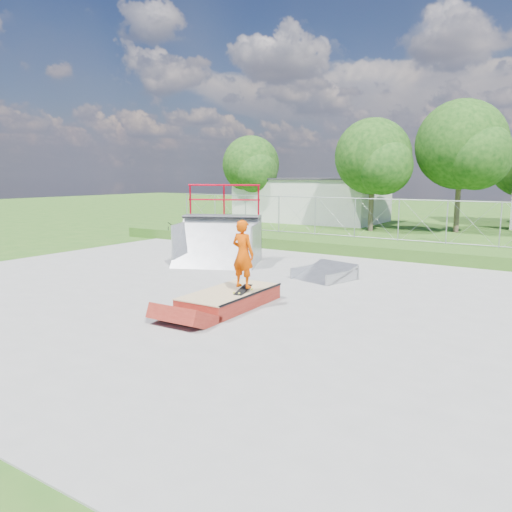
{
  "coord_description": "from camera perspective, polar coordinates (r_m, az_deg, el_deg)",
  "views": [
    {
      "loc": [
        8.57,
        -10.89,
        3.31
      ],
      "look_at": [
        1.13,
        0.53,
        1.1
      ],
      "focal_mm": 35.0,
      "sensor_mm": 36.0,
      "label": 1
    }
  ],
  "objects": [
    {
      "name": "tree_left_near",
      "position": [
        30.53,
        13.54,
        10.71
      ],
      "size": [
        4.76,
        4.48,
        6.65
      ],
      "color": "brown",
      "rests_on": "ground"
    },
    {
      "name": "skater",
      "position": [
        12.36,
        -1.51,
        -0.09
      ],
      "size": [
        0.63,
        0.43,
        1.69
      ],
      "primitive_type": "imported",
      "rotation": [
        0.0,
        0.0,
        3.1
      ],
      "color": "#CE4100",
      "rests_on": "grind_box"
    },
    {
      "name": "grind_box",
      "position": [
        12.71,
        -2.98,
        -4.92
      ],
      "size": [
        1.43,
        2.86,
        0.42
      ],
      "rotation": [
        0.0,
        0.0,
        0.02
      ],
      "color": "maroon",
      "rests_on": "concrete_pad"
    },
    {
      "name": "concrete_stairs",
      "position": [
        26.14,
        -7.96,
        2.73
      ],
      "size": [
        1.5,
        1.6,
        0.8
      ],
      "primitive_type": null,
      "color": "gray",
      "rests_on": "ground"
    },
    {
      "name": "tree_center",
      "position": [
        31.28,
        22.84,
        11.32
      ],
      "size": [
        5.44,
        5.12,
        7.6
      ],
      "color": "brown",
      "rests_on": "ground"
    },
    {
      "name": "utility_building_flat",
      "position": [
        36.87,
        6.36,
        6.34
      ],
      "size": [
        10.0,
        6.0,
        3.0
      ],
      "primitive_type": "cube",
      "color": "#B8B7B3",
      "rests_on": "ground"
    },
    {
      "name": "flat_bank_ramp",
      "position": [
        16.06,
        7.78,
        -1.91
      ],
      "size": [
        1.91,
        1.98,
        0.47
      ],
      "primitive_type": null,
      "rotation": [
        0.0,
        0.0,
        -0.27
      ],
      "color": "gray",
      "rests_on": "concrete_pad"
    },
    {
      "name": "skateboard",
      "position": [
        12.53,
        -1.49,
        -3.92
      ],
      "size": [
        0.4,
        0.82,
        0.13
      ],
      "primitive_type": "cube",
      "rotation": [
        0.14,
        0.0,
        0.23
      ],
      "color": "black",
      "rests_on": "grind_box"
    },
    {
      "name": "quarter_pipe",
      "position": [
        18.53,
        -4.48,
        3.51
      ],
      "size": [
        3.72,
        3.48,
        2.96
      ],
      "primitive_type": null,
      "rotation": [
        0.0,
        0.0,
        0.42
      ],
      "color": "gray",
      "rests_on": "concrete_pad"
    },
    {
      "name": "concrete_pad",
      "position": [
        14.24,
        -5.01,
        -4.18
      ],
      "size": [
        20.0,
        16.0,
        0.04
      ],
      "primitive_type": "cube",
      "color": "gray",
      "rests_on": "ground"
    },
    {
      "name": "ground",
      "position": [
        14.24,
        -5.01,
        -4.26
      ],
      "size": [
        120.0,
        120.0,
        0.0
      ],
      "primitive_type": "plane",
      "color": "#2B5A19",
      "rests_on": "ground"
    },
    {
      "name": "tree_left_far",
      "position": [
        36.86,
        -0.43,
        10.19
      ],
      "size": [
        4.42,
        4.16,
        6.18
      ],
      "color": "brown",
      "rests_on": "ground"
    },
    {
      "name": "grass_berm",
      "position": [
        22.33,
        10.18,
        1.19
      ],
      "size": [
        24.0,
        3.0,
        0.5
      ],
      "primitive_type": "cube",
      "color": "#2B5A19",
      "rests_on": "ground"
    },
    {
      "name": "chain_link_fence",
      "position": [
        23.12,
        11.23,
        4.3
      ],
      "size": [
        20.0,
        0.06,
        1.8
      ],
      "primitive_type": null,
      "color": "#9B9EA4",
      "rests_on": "grass_berm"
    }
  ]
}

